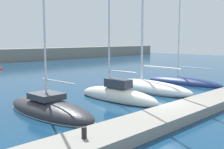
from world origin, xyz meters
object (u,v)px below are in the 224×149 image
sailboat_navy_fifth (184,82)px  sailboat_white_fourth (149,86)px  sailboat_ivory_third (118,95)px  mooring_buoy_red (0,70)px  dock_bollard (84,133)px  sailboat_charcoal_second (49,109)px

sailboat_navy_fifth → sailboat_white_fourth: bearing=88.8°
sailboat_ivory_third → sailboat_navy_fifth: 9.96m
sailboat_white_fourth → sailboat_navy_fifth: 5.71m
sailboat_ivory_third → sailboat_navy_fifth: sailboat_navy_fifth is taller
sailboat_ivory_third → mooring_buoy_red: (3.28, 25.88, -0.38)m
dock_bollard → sailboat_white_fourth: bearing=26.4°
sailboat_charcoal_second → dock_bollard: (-2.20, -5.74, 0.48)m
sailboat_white_fourth → dock_bollard: bearing=119.0°
sailboat_charcoal_second → dock_bollard: 6.17m
sailboat_charcoal_second → sailboat_ivory_third: (5.30, -0.42, 0.11)m
sailboat_charcoal_second → sailboat_navy_fifth: sailboat_navy_fifth is taller
sailboat_ivory_third → sailboat_white_fourth: sailboat_white_fourth is taller
sailboat_navy_fifth → sailboat_charcoal_second: bearing=88.5°
sailboat_white_fourth → sailboat_ivory_third: bearing=99.4°
sailboat_ivory_third → dock_bollard: bearing=123.1°
dock_bollard → sailboat_charcoal_second: bearing=69.0°
sailboat_navy_fifth → dock_bollard: sailboat_navy_fifth is taller
sailboat_navy_fifth → mooring_buoy_red: bearing=12.5°
sailboat_ivory_third → mooring_buoy_red: size_ratio=23.59×
sailboat_white_fourth → sailboat_navy_fifth: (5.71, 0.10, -0.27)m
sailboat_white_fourth → sailboat_navy_fifth: bearing=-86.4°
mooring_buoy_red → sailboat_charcoal_second: bearing=-108.6°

